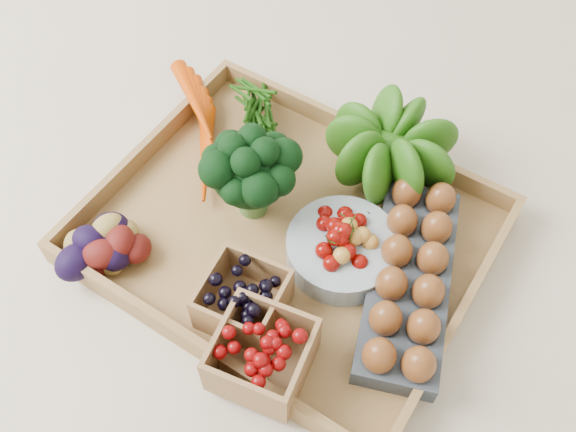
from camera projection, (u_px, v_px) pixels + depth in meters
The scene contains 10 objects.
ground at pixel (288, 239), 0.96m from camera, with size 4.00×4.00×0.00m, color beige.
tray at pixel (288, 236), 0.96m from camera, with size 0.55×0.45×0.01m, color olive.
carrots at pixel (206, 133), 1.03m from camera, with size 0.19×0.13×0.04m, color #C03900, non-canonical shape.
lettuce at pixel (389, 142), 0.96m from camera, with size 0.13×0.13×0.13m, color #13470B.
broccoli at pixel (252, 185), 0.93m from camera, with size 0.14×0.14×0.11m, color black, non-canonical shape.
cherry_bowl at pixel (342, 250), 0.91m from camera, with size 0.16×0.16×0.04m, color #8C9EA5.
egg_carton at pixel (409, 282), 0.88m from camera, with size 0.11×0.31×0.04m, color #394049.
potatoes at pixel (105, 240), 0.90m from camera, with size 0.14×0.14×0.08m, color #460D0B, non-canonical shape.
punnet_blackberry at pixel (243, 299), 0.85m from camera, with size 0.10×0.10×0.07m, color black.
punnet_raspberry at pixel (262, 355), 0.80m from camera, with size 0.11×0.11×0.08m, color #650405.
Camera 1 is at (0.28, -0.43, 0.81)m, focal length 40.00 mm.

